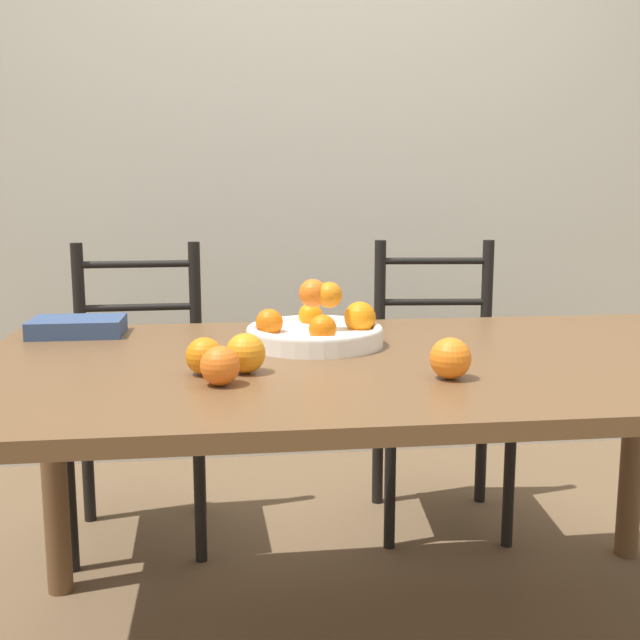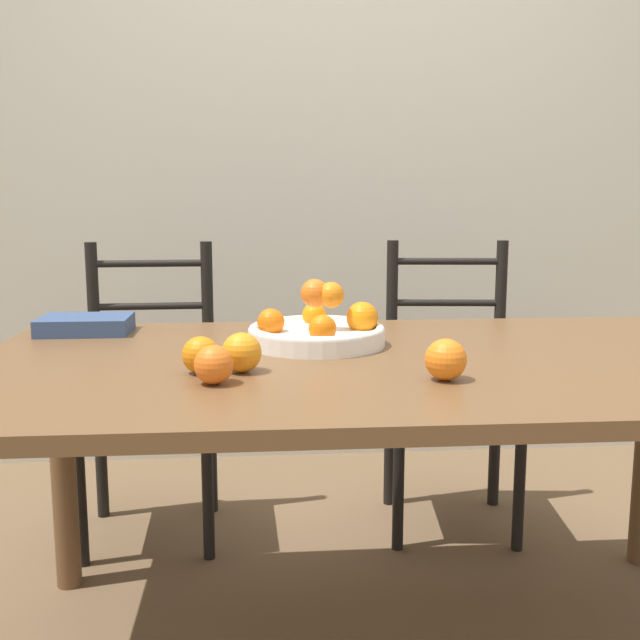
# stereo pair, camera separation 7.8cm
# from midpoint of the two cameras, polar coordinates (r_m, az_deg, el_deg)

# --- Properties ---
(wall_back) EXTENTS (8.00, 0.06, 2.60)m
(wall_back) POSITION_cam_midpoint_polar(r_m,az_deg,el_deg) (3.17, 1.45, 12.78)
(wall_back) COLOR beige
(wall_back) RESTS_ON ground_plane
(dining_table) EXTENTS (1.88, 1.03, 0.75)m
(dining_table) POSITION_cam_midpoint_polar(r_m,az_deg,el_deg) (1.72, 6.84, -5.51)
(dining_table) COLOR brown
(dining_table) RESTS_ON ground_plane
(fruit_bowl) EXTENTS (0.33, 0.33, 0.16)m
(fruit_bowl) POSITION_cam_midpoint_polar(r_m,az_deg,el_deg) (1.82, 1.08, -0.75)
(fruit_bowl) COLOR white
(fruit_bowl) RESTS_ON dining_table
(orange_loose_0) EXTENTS (0.08, 0.08, 0.08)m
(orange_loose_0) POSITION_cam_midpoint_polar(r_m,az_deg,el_deg) (1.45, -6.58, -3.42)
(orange_loose_0) COLOR orange
(orange_loose_0) RESTS_ON dining_table
(orange_loose_1) EXTENTS (0.08, 0.08, 0.08)m
(orange_loose_1) POSITION_cam_midpoint_polar(r_m,az_deg,el_deg) (1.50, 11.03, -2.99)
(orange_loose_1) COLOR orange
(orange_loose_1) RESTS_ON dining_table
(orange_loose_2) EXTENTS (0.08, 0.08, 0.08)m
(orange_loose_2) POSITION_cam_midpoint_polar(r_m,az_deg,el_deg) (1.54, -7.66, -2.67)
(orange_loose_2) COLOR orange
(orange_loose_2) RESTS_ON dining_table
(orange_loose_3) EXTENTS (0.08, 0.08, 0.08)m
(orange_loose_3) POSITION_cam_midpoint_polar(r_m,az_deg,el_deg) (1.54, -4.56, -2.49)
(orange_loose_3) COLOR orange
(orange_loose_3) RESTS_ON dining_table
(chair_left) EXTENTS (0.43, 0.41, 0.96)m
(chair_left) POSITION_cam_midpoint_polar(r_m,az_deg,el_deg) (2.52, -11.98, -5.87)
(chair_left) COLOR black
(chair_left) RESTS_ON ground_plane
(chair_right) EXTENTS (0.46, 0.44, 0.96)m
(chair_right) POSITION_cam_midpoint_polar(r_m,az_deg,el_deg) (2.59, 10.73, -5.41)
(chair_right) COLOR black
(chair_right) RESTS_ON ground_plane
(book_stack) EXTENTS (0.23, 0.17, 0.04)m
(book_stack) POSITION_cam_midpoint_polar(r_m,az_deg,el_deg) (2.07, -16.41, -0.35)
(book_stack) COLOR #334770
(book_stack) RESTS_ON dining_table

